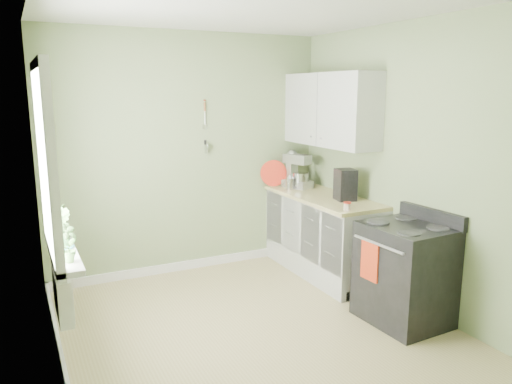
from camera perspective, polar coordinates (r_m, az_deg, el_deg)
name	(u,v)px	position (r m, az deg, el deg)	size (l,w,h in m)	color
floor	(260,334)	(4.49, 0.43, -15.94)	(3.20, 3.60, 0.02)	tan
ceiling	(260,3)	(4.03, 0.50, 20.81)	(3.20, 3.60, 0.02)	white
wall_back	(188,154)	(5.70, -7.77, 4.28)	(3.20, 0.02, 2.70)	gray
wall_left	(46,198)	(3.63, -22.88, -0.68)	(0.02, 3.60, 2.70)	gray
wall_right	(411,166)	(4.97, 17.30, 2.80)	(0.02, 3.60, 2.70)	gray
base_cabinets	(322,236)	(5.74, 7.60, -5.01)	(0.60, 1.60, 0.87)	silver
countertop	(323,197)	(5.62, 7.63, -0.57)	(0.64, 1.60, 0.04)	tan
upper_cabinets	(330,110)	(5.66, 8.48, 9.29)	(0.35, 1.40, 0.80)	silver
window	(45,163)	(3.89, -23.01, 3.08)	(0.06, 1.14, 1.44)	white
window_sill	(63,251)	(4.04, -21.22, -6.26)	(0.18, 1.14, 0.04)	white
radiator	(63,295)	(4.10, -21.24, -10.90)	(0.12, 0.50, 0.35)	white
wall_utensils	(205,135)	(5.72, -5.82, 6.51)	(0.02, 0.14, 0.58)	tan
stove	(405,273)	(4.72, 16.65, -8.87)	(0.68, 0.76, 1.02)	black
stand_mixer	(297,172)	(6.02, 4.70, 2.31)	(0.32, 0.40, 0.44)	#B2B2B7
kettle	(290,182)	(5.90, 3.90, 1.13)	(0.17, 0.10, 0.17)	silver
coffee_maker	(345,186)	(5.38, 10.15, 0.74)	(0.23, 0.25, 0.34)	black
red_tray	(273,173)	(6.07, 2.01, 2.16)	(0.32, 0.32, 0.02)	#B42818
jar	(347,206)	(4.95, 10.39, -1.59)	(0.08, 0.08, 0.08)	#C0AD98
plant_a	(68,243)	(3.65, -20.71, -5.46)	(0.15, 0.10, 0.28)	#4A7937
plant_b	(62,227)	(4.06, -21.34, -3.78)	(0.16, 0.13, 0.29)	#4A7937
plant_c	(59,222)	(4.25, -21.58, -3.16)	(0.16, 0.16, 0.28)	#4A7937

